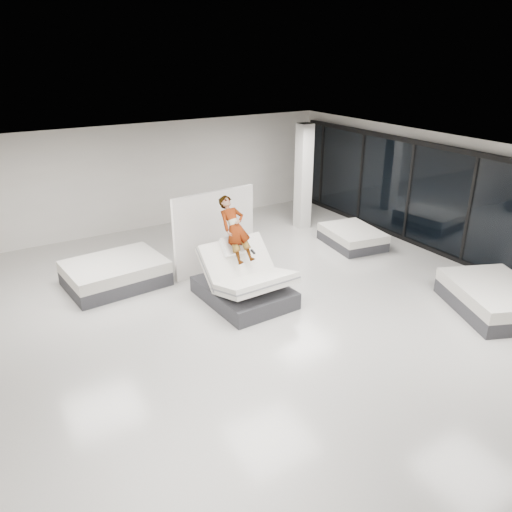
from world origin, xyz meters
name	(u,v)px	position (x,y,z in m)	size (l,w,h in m)	color
room	(273,250)	(0.00, 0.00, 1.60)	(14.00, 14.04, 3.20)	beige
hero_bed	(244,283)	(-0.02, 1.11, 0.42)	(1.70, 2.20, 1.40)	#313136
person	(236,242)	(-0.04, 1.45, 1.30)	(0.57, 0.37, 1.55)	slate
remote	(253,252)	(0.20, 1.11, 1.14)	(0.05, 0.14, 0.03)	black
divider_panel	(215,232)	(0.17, 2.91, 1.03)	(2.27, 0.10, 2.06)	white
flat_bed_right_far	(352,237)	(4.31, 2.48, 0.24)	(1.56, 1.93, 0.48)	#313136
flat_bed_right_near	(495,298)	(4.32, -2.05, 0.30)	(2.32, 2.61, 0.59)	#313136
flat_bed_left_far	(115,273)	(-2.25, 3.38, 0.30)	(2.34, 1.84, 0.60)	#313136
column	(303,177)	(4.00, 4.50, 1.60)	(0.40, 0.40, 3.20)	silver
storefront_glazing	(470,210)	(5.90, 0.00, 1.45)	(0.12, 13.40, 2.92)	#1F2934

